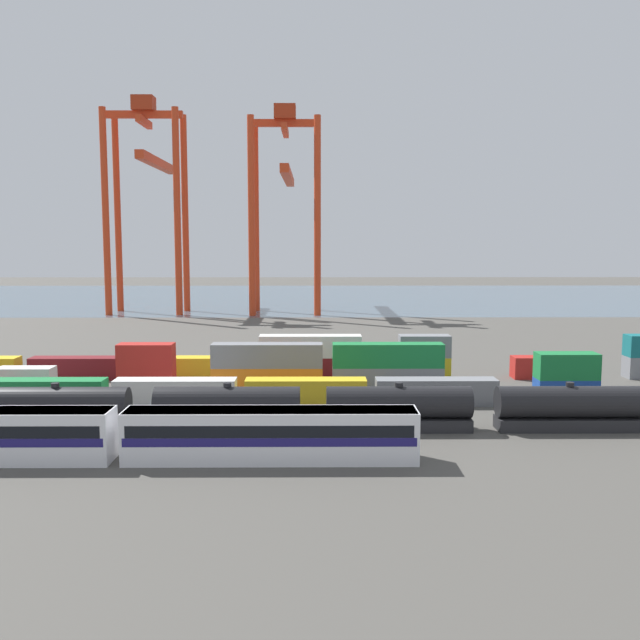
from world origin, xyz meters
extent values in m
plane|color=#4C4944|center=(0.00, 40.00, 0.00)|extent=(420.00, 420.00, 0.00)
cube|color=#475B6B|center=(0.00, 132.52, 0.00)|extent=(400.00, 110.00, 0.01)
cube|color=silver|center=(10.42, -20.94, 1.95)|extent=(21.71, 3.10, 3.90)
cube|color=navy|center=(10.42, -20.94, 1.85)|extent=(21.28, 3.14, 0.64)
cube|color=black|center=(10.42, -20.94, 2.63)|extent=(20.84, 3.13, 0.90)
cube|color=slate|center=(10.42, -20.94, 3.72)|extent=(21.50, 2.85, 0.36)
cube|color=#232326|center=(-8.62, -12.53, 0.55)|extent=(12.49, 2.50, 1.10)
cylinder|color=black|center=(-8.62, -12.53, 2.46)|extent=(12.49, 2.73, 2.73)
cylinder|color=black|center=(-8.62, -12.53, 4.01)|extent=(0.70, 0.70, 0.36)
cube|color=#232326|center=(6.15, -12.53, 0.55)|extent=(12.49, 2.50, 1.10)
cylinder|color=black|center=(6.15, -12.53, 2.46)|extent=(12.49, 2.73, 2.73)
cylinder|color=black|center=(6.15, -12.53, 4.01)|extent=(0.70, 0.70, 0.36)
cube|color=#232326|center=(20.93, -12.53, 0.55)|extent=(12.49, 2.50, 1.10)
cylinder|color=black|center=(20.93, -12.53, 2.46)|extent=(12.49, 2.73, 2.73)
cylinder|color=black|center=(20.93, -12.53, 4.01)|extent=(0.70, 0.70, 0.36)
cube|color=#232326|center=(35.70, -12.53, 0.55)|extent=(12.49, 2.50, 1.10)
cylinder|color=black|center=(35.70, -12.53, 2.46)|extent=(12.49, 2.73, 2.73)
cylinder|color=black|center=(35.70, -12.53, 4.01)|extent=(0.70, 0.70, 0.36)
cube|color=#197538|center=(-13.33, -2.97, 1.30)|extent=(12.10, 2.44, 2.60)
cube|color=silver|center=(-0.27, -2.97, 1.30)|extent=(12.10, 2.44, 2.60)
cube|color=gold|center=(12.79, -2.97, 1.30)|extent=(12.10, 2.44, 2.60)
cube|color=slate|center=(25.85, -2.97, 1.30)|extent=(12.10, 2.44, 2.60)
cube|color=#1C4299|center=(38.91, -2.97, 1.30)|extent=(6.04, 2.44, 2.60)
cube|color=#197538|center=(38.91, -2.97, 3.90)|extent=(6.04, 2.44, 2.60)
cube|color=silver|center=(-17.98, 3.72, 1.30)|extent=(6.04, 2.44, 2.60)
cube|color=#AD211C|center=(-4.76, 3.72, 1.30)|extent=(6.04, 2.44, 2.60)
cube|color=#AD211C|center=(-4.76, 3.72, 3.90)|extent=(6.04, 2.44, 2.60)
cube|color=orange|center=(8.47, 3.72, 1.30)|extent=(12.10, 2.44, 2.60)
cube|color=slate|center=(8.47, 3.72, 3.90)|extent=(12.10, 2.44, 2.60)
cube|color=slate|center=(21.69, 3.72, 1.30)|extent=(12.10, 2.44, 2.60)
cube|color=#197538|center=(21.69, 3.72, 3.90)|extent=(12.10, 2.44, 2.60)
cube|color=maroon|center=(-14.07, 10.41, 1.30)|extent=(12.10, 2.44, 2.60)
cube|color=gold|center=(-0.46, 10.41, 1.30)|extent=(12.10, 2.44, 2.60)
cube|color=maroon|center=(13.15, 10.41, 1.30)|extent=(12.10, 2.44, 2.60)
cube|color=silver|center=(13.15, 10.41, 3.90)|extent=(12.10, 2.44, 2.60)
cube|color=gold|center=(26.76, 10.41, 1.30)|extent=(6.04, 2.44, 2.60)
cube|color=slate|center=(26.76, 10.41, 3.90)|extent=(6.04, 2.44, 2.60)
cube|color=#AD211C|center=(40.37, 10.41, 1.30)|extent=(6.04, 2.44, 2.60)
cylinder|color=red|center=(-32.34, 83.00, 22.66)|extent=(1.50, 1.50, 45.33)
cylinder|color=red|center=(-16.58, 83.00, 22.66)|extent=(1.50, 1.50, 45.33)
cylinder|color=red|center=(-32.34, 92.34, 22.66)|extent=(1.50, 1.50, 45.33)
cylinder|color=red|center=(-16.58, 92.34, 22.66)|extent=(1.50, 1.50, 45.33)
cube|color=red|center=(-24.46, 87.67, 44.53)|extent=(17.36, 1.20, 1.60)
cube|color=red|center=(-24.46, 87.67, 42.93)|extent=(1.20, 10.94, 1.60)
cube|color=red|center=(-24.46, 100.06, 35.25)|extent=(2.00, 35.41, 2.00)
cube|color=#9F2C14|center=(-24.46, 87.67, 46.93)|extent=(4.80, 4.00, 3.20)
cylinder|color=red|center=(-0.17, 82.05, 21.75)|extent=(1.50, 1.50, 43.51)
cylinder|color=red|center=(14.29, 82.05, 21.75)|extent=(1.50, 1.50, 43.51)
cylinder|color=red|center=(-0.17, 93.28, 21.75)|extent=(1.50, 1.50, 43.51)
cylinder|color=red|center=(14.29, 93.28, 21.75)|extent=(1.50, 1.50, 43.51)
cube|color=red|center=(7.06, 87.67, 42.71)|extent=(16.06, 1.20, 1.60)
cube|color=red|center=(7.06, 87.67, 41.11)|extent=(1.20, 12.83, 1.60)
cube|color=red|center=(7.06, 101.48, 32.29)|extent=(2.00, 39.46, 2.00)
cube|color=#9F2C14|center=(7.06, 87.67, 45.11)|extent=(4.80, 4.00, 3.20)
camera|label=1|loc=(13.68, -70.94, 16.20)|focal=38.82mm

